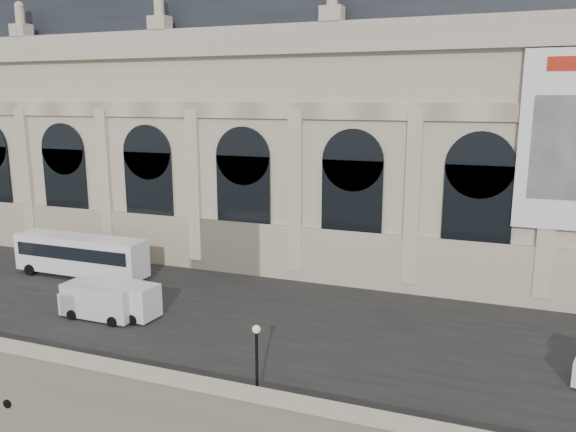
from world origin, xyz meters
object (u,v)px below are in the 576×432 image
bus_left (81,255)px  lamp_right (257,364)px  van_c (97,301)px  van_b (118,298)px

bus_left → lamp_right: bearing=-31.0°
van_c → van_b: bearing=36.6°
van_c → lamp_right: lamp_right is taller
bus_left → van_b: size_ratio=2.14×
van_b → van_c: bearing=-143.4°
bus_left → lamp_right: (23.58, -14.16, 0.05)m
bus_left → lamp_right: 27.50m
van_b → lamp_right: lamp_right is taller
bus_left → lamp_right: size_ratio=2.95×
bus_left → van_b: bus_left is taller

